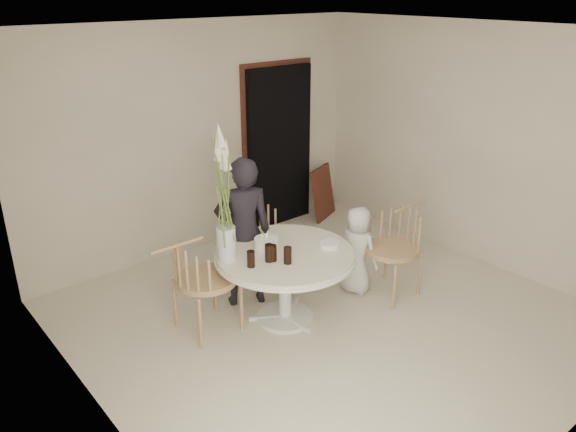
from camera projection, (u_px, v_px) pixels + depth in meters
ground at (328, 317)px, 5.55m from camera, size 4.50×4.50×0.00m
room_shell at (334, 159)px, 4.93m from camera, size 4.50×4.50×4.50m
doorway at (279, 148)px, 7.39m from camera, size 1.00×0.10×2.10m
door_trim at (277, 143)px, 7.39m from camera, size 1.12×0.03×2.22m
table at (285, 263)px, 5.29m from camera, size 1.33×1.33×0.73m
picture_frame at (323, 193)px, 7.80m from camera, size 0.56×0.35×0.72m
chair_far at (257, 229)px, 6.14m from camera, size 0.55×0.58×0.87m
chair_right at (400, 237)px, 5.82m from camera, size 0.60×0.55×0.95m
chair_left at (193, 274)px, 5.05m from camera, size 0.60×0.56×0.98m
girl at (244, 233)px, 5.53m from camera, size 0.67×0.57×1.55m
boy at (357, 250)px, 5.85m from camera, size 0.37×0.50×0.95m
birthday_cake at (266, 244)px, 5.28m from camera, size 0.23×0.23×0.16m
cola_tumbler_a at (273, 253)px, 5.04m from camera, size 0.09×0.09×0.15m
cola_tumbler_b at (288, 255)px, 5.00m from camera, size 0.08×0.08×0.16m
cola_tumbler_c at (251, 259)px, 4.94m from camera, size 0.09×0.09×0.15m
cola_tumbler_d at (269, 253)px, 5.03m from camera, size 0.09×0.09×0.17m
plate_stack at (329, 245)px, 5.33m from camera, size 0.25×0.25×0.05m
flower_vase at (224, 201)px, 4.88m from camera, size 0.17×0.17×1.27m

